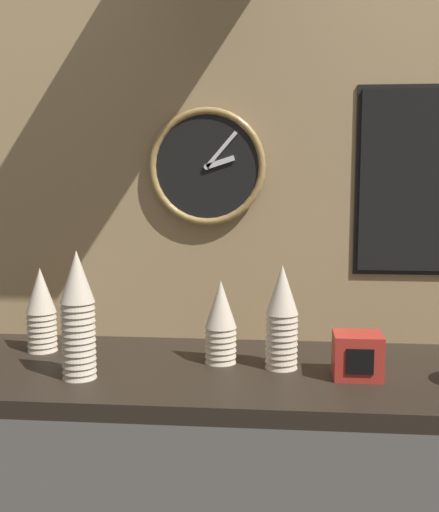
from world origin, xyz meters
The scene contains 8 objects.
ground_plane centered at (0.00, 0.00, -0.02)m, with size 1.60×0.56×0.04m, color black.
wall_tiled_back centered at (0.00, 0.27, 0.53)m, with size 1.60×0.03×1.05m.
cup_stack_far_left centered at (-0.59, 0.09, 0.11)m, with size 0.08×0.08×0.22m.
cup_stack_left centered at (-0.43, -0.12, 0.15)m, with size 0.08×0.08×0.30m.
cup_stack_center_right centered at (0.04, 0.00, 0.13)m, with size 0.08×0.08×0.25m.
cup_stack_center centered at (-0.11, 0.03, 0.10)m, with size 0.08×0.08×0.21m.
wall_clock centered at (-0.17, 0.23, 0.48)m, with size 0.32×0.03×0.32m.
napkin_dispenser centered at (0.21, -0.05, 0.05)m, with size 0.11×0.10×0.10m.
Camera 1 is at (0.03, -1.51, 0.48)m, focal length 45.00 mm.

